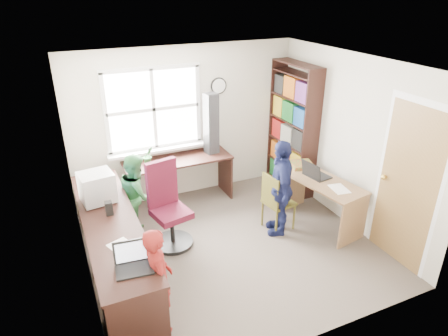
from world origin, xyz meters
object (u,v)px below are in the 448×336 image
object	(u,v)px
bookshelf	(292,131)
laptop_right	(315,173)
laptop_left	(133,262)
person_red	(159,280)
crt_monitor	(97,187)
person_navy	(281,188)
l_desk	(137,255)
right_desk	(322,193)
swivel_chair	(168,210)
wooden_chair	(275,200)
cd_tower	(211,124)
person_green	(138,195)
potted_plant	(148,156)

from	to	relation	value
bookshelf	laptop_right	bearing A→B (deg)	-105.18
laptop_left	person_red	size ratio (longest dim) A/B	0.33
crt_monitor	laptop_right	distance (m)	2.95
person_navy	bookshelf	bearing A→B (deg)	164.69
l_desk	laptop_right	world-z (taller)	laptop_right
right_desk	swivel_chair	size ratio (longest dim) A/B	1.10
l_desk	wooden_chair	xyz separation A→B (m)	(2.04, 0.43, 0.01)
laptop_left	person_navy	size ratio (longest dim) A/B	0.27
cd_tower	person_red	world-z (taller)	cd_tower
laptop_left	l_desk	bearing A→B (deg)	83.37
l_desk	swivel_chair	distance (m)	0.94
swivel_chair	person_navy	size ratio (longest dim) A/B	0.85
l_desk	wooden_chair	world-z (taller)	wooden_chair
laptop_right	person_green	distance (m)	2.49
bookshelf	person_green	distance (m)	2.73
crt_monitor	person_red	bearing A→B (deg)	-85.64
bookshelf	cd_tower	distance (m)	1.37
l_desk	laptop_left	world-z (taller)	laptop_left
laptop_left	person_green	world-z (taller)	person_green
cd_tower	right_desk	bearing A→B (deg)	-64.66
cd_tower	person_navy	world-z (taller)	cd_tower
crt_monitor	laptop_right	world-z (taller)	crt_monitor
cd_tower	person_red	xyz separation A→B (m)	(-1.55, -2.38, -0.65)
wooden_chair	person_green	world-z (taller)	person_green
crt_monitor	person_navy	bearing A→B (deg)	-20.13
wooden_chair	person_red	distance (m)	2.23
swivel_chair	laptop_right	size ratio (longest dim) A/B	2.92
l_desk	laptop_right	xyz separation A→B (m)	(2.68, 0.44, 0.29)
bookshelf	potted_plant	size ratio (longest dim) A/B	7.24
person_red	person_green	world-z (taller)	person_green
right_desk	laptop_left	xyz separation A→B (m)	(-2.84, -0.82, 0.30)
swivel_chair	person_green	distance (m)	0.49
potted_plant	person_green	size ratio (longest dim) A/B	0.24
bookshelf	person_navy	bearing A→B (deg)	-128.61
person_navy	swivel_chair	bearing A→B (deg)	-80.81
cd_tower	potted_plant	bearing A→B (deg)	172.14
cd_tower	person_green	distance (m)	1.62
person_green	potted_plant	bearing A→B (deg)	-18.05
right_desk	person_navy	xyz separation A→B (m)	(-0.64, 0.09, 0.18)
person_green	wooden_chair	bearing A→B (deg)	-100.35
swivel_chair	wooden_chair	xyz separation A→B (m)	(1.45, -0.30, -0.03)
person_green	person_navy	world-z (taller)	person_navy
wooden_chair	crt_monitor	distance (m)	2.37
l_desk	laptop_left	size ratio (longest dim) A/B	7.85
person_red	swivel_chair	bearing A→B (deg)	-20.56
right_desk	person_green	xyz separation A→B (m)	(-2.43, 0.83, 0.10)
wooden_chair	person_green	bearing A→B (deg)	151.17
crt_monitor	potted_plant	distance (m)	1.18
swivel_chair	cd_tower	size ratio (longest dim) A/B	1.21
potted_plant	swivel_chair	bearing A→B (deg)	-90.78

